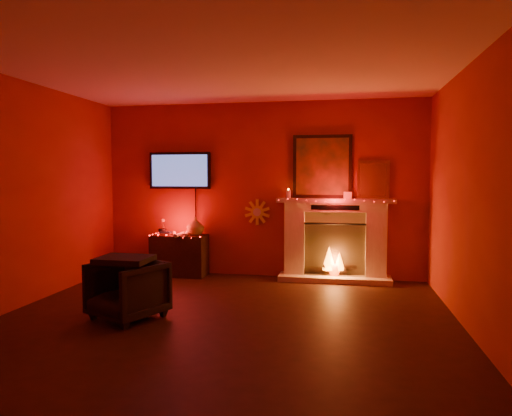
{
  "coord_description": "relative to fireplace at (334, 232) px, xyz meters",
  "views": [
    {
      "loc": [
        1.24,
        -4.49,
        1.56
      ],
      "look_at": [
        0.08,
        1.7,
        1.12
      ],
      "focal_mm": 32.0,
      "sensor_mm": 36.0,
      "label": 1
    }
  ],
  "objects": [
    {
      "name": "fireplace",
      "position": [
        0.0,
        0.0,
        0.0
      ],
      "size": [
        1.72,
        0.4,
        2.18
      ],
      "color": "beige",
      "rests_on": "floor"
    },
    {
      "name": "console_table",
      "position": [
        -2.38,
        -0.13,
        -0.35
      ],
      "size": [
        0.85,
        0.56,
        0.93
      ],
      "color": "black",
      "rests_on": "floor"
    },
    {
      "name": "armchair",
      "position": [
        -2.19,
        -2.32,
        -0.41
      ],
      "size": [
        0.91,
        0.92,
        0.64
      ],
      "primitive_type": "imported",
      "rotation": [
        0.0,
        0.0,
        -0.44
      ],
      "color": "black",
      "rests_on": "floor"
    },
    {
      "name": "sunburst_clock",
      "position": [
        -1.19,
        0.09,
        0.28
      ],
      "size": [
        0.4,
        0.03,
        0.4
      ],
      "color": "yellow",
      "rests_on": "room"
    },
    {
      "name": "room",
      "position": [
        -1.14,
        -2.39,
        0.63
      ],
      "size": [
        5.0,
        5.0,
        5.0
      ],
      "color": "black",
      "rests_on": "ground"
    },
    {
      "name": "tv",
      "position": [
        -2.44,
        0.06,
        0.92
      ],
      "size": [
        1.0,
        0.07,
        1.24
      ],
      "color": "black",
      "rests_on": "room"
    }
  ]
}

